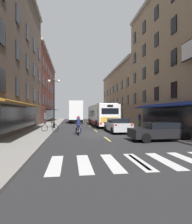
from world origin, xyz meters
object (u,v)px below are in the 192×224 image
at_px(sedan_far, 117,125).
at_px(pedestrian_mid, 139,119).
at_px(pedestrian_near, 45,118).
at_px(street_lamp_twin, 54,101).
at_px(sedan_mid, 75,118).
at_px(motorcycle_rider, 78,127).
at_px(sedan_near, 160,131).
at_px(box_truck, 76,112).
at_px(transit_bus, 101,115).
at_px(bicycle_near, 50,128).

distance_m(sedan_far, pedestrian_mid, 6.46).
xyz_separation_m(pedestrian_near, street_lamp_twin, (2.10, -8.04, 2.22)).
distance_m(sedan_mid, motorcycle_rider, 28.46).
relative_size(sedan_near, pedestrian_mid, 2.37).
distance_m(box_truck, pedestrian_near, 7.35).
relative_size(sedan_mid, pedestrian_mid, 2.38).
bearing_deg(street_lamp_twin, sedan_near, -50.86).
xyz_separation_m(transit_bus, bicycle_near, (-6.51, -9.12, -1.13)).
relative_size(sedan_mid, pedestrian_near, 2.47).
distance_m(bicycle_near, pedestrian_mid, 11.64).
relative_size(sedan_near, motorcycle_rider, 2.07).
height_order(box_truck, bicycle_near, box_truck).
distance_m(box_truck, sedan_mid, 9.72).
bearing_deg(street_lamp_twin, sedan_mid, 82.47).
distance_m(sedan_mid, pedestrian_mid, 23.68).
distance_m(motorcycle_rider, pedestrian_near, 14.35).
relative_size(pedestrian_near, pedestrian_mid, 0.96).
distance_m(sedan_near, motorcycle_rider, 7.22).
distance_m(bicycle_near, street_lamp_twin, 4.78).
distance_m(transit_bus, pedestrian_mid, 6.34).
bearing_deg(transit_bus, sedan_near, -83.46).
xyz_separation_m(sedan_far, street_lamp_twin, (-6.54, 4.39, 2.56)).
bearing_deg(box_truck, bicycle_near, -99.80).
bearing_deg(street_lamp_twin, sedan_far, -33.84).
bearing_deg(box_truck, sedan_far, -78.43).
relative_size(sedan_far, pedestrian_mid, 2.52).
distance_m(bicycle_near, pedestrian_near, 12.11).
xyz_separation_m(sedan_far, bicycle_near, (-6.60, 0.50, -0.23)).
xyz_separation_m(sedan_far, pedestrian_mid, (4.15, 4.93, 0.35)).
relative_size(sedan_mid, street_lamp_twin, 0.76).
bearing_deg(sedan_mid, pedestrian_mid, -71.13).
bearing_deg(pedestrian_mid, sedan_near, 157.47).
bearing_deg(sedan_near, bicycle_near, 143.12).
bearing_deg(sedan_mid, sedan_far, -82.68).
xyz_separation_m(sedan_mid, motorcycle_rider, (-0.40, -28.46, -0.03)).
bearing_deg(sedan_far, motorcycle_rider, -164.06).
xyz_separation_m(sedan_far, motorcycle_rider, (-3.91, -1.12, -0.02)).
bearing_deg(sedan_mid, transit_bus, -79.07).
height_order(box_truck, pedestrian_mid, box_truck).
height_order(sedan_near, pedestrian_mid, pedestrian_mid).
height_order(bicycle_near, pedestrian_near, pedestrian_near).
xyz_separation_m(motorcycle_rider, street_lamp_twin, (-2.64, 5.50, 2.58)).
height_order(transit_bus, bicycle_near, transit_bus).
distance_m(motorcycle_rider, street_lamp_twin, 6.62).
relative_size(sedan_far, bicycle_near, 2.70).
bearing_deg(street_lamp_twin, transit_bus, 39.04).
bearing_deg(street_lamp_twin, bicycle_near, -90.82).
bearing_deg(motorcycle_rider, box_truck, 89.14).
height_order(sedan_near, sedan_mid, sedan_mid).
distance_m(box_truck, pedestrian_mid, 14.99).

